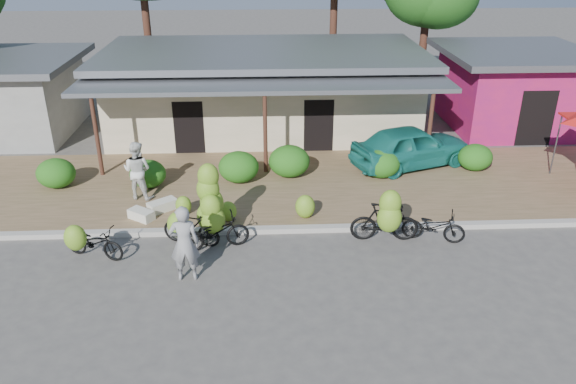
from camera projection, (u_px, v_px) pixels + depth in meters
name	position (u px, v px, depth m)	size (l,w,h in m)	color
ground	(269.00, 271.00, 14.00)	(100.00, 100.00, 0.00)	#4D4A47
sidewalk	(266.00, 186.00, 18.49)	(60.00, 6.00, 0.12)	#8E6E4C
curb	(268.00, 230.00, 15.77)	(60.00, 0.25, 0.15)	#A8A399
shop_main	(264.00, 90.00, 23.14)	(13.00, 8.50, 3.35)	beige
shop_pink	(513.00, 88.00, 23.67)	(6.00, 6.00, 3.25)	#BA1C50
hedge_0	(56.00, 173.00, 18.09)	(1.23, 1.11, 0.96)	#256016
hedge_1	(148.00, 174.00, 18.11)	(1.17, 1.05, 0.91)	#256016
hedge_2	(239.00, 167.00, 18.46)	(1.33, 1.20, 1.04)	#256016
hedge_3	(289.00, 161.00, 18.87)	(1.39, 1.25, 1.08)	#256016
hedge_4	(382.00, 163.00, 18.83)	(1.24, 1.12, 0.97)	#256016
hedge_5	(475.00, 157.00, 19.40)	(1.18, 1.07, 0.92)	#256016
bike_far_left	(91.00, 242.00, 14.30)	(1.77, 1.41, 1.27)	black
bike_left	(188.00, 227.00, 14.85)	(1.70, 1.35, 1.30)	black
bike_center	(212.00, 216.00, 14.87)	(1.94, 1.36, 2.23)	black
bike_right	(386.00, 219.00, 14.92)	(1.88, 1.24, 1.78)	black
bike_far_right	(434.00, 226.00, 15.21)	(1.78, 1.05, 0.88)	black
loose_banana_a	(183.00, 205.00, 16.42)	(0.46, 0.40, 0.58)	#73AD2B
loose_banana_b	(228.00, 211.00, 16.04)	(0.49, 0.41, 0.61)	#73AD2B
loose_banana_c	(305.00, 207.00, 16.20)	(0.57, 0.48, 0.71)	#73AD2B
sack_near	(163.00, 206.00, 16.72)	(0.85, 0.40, 0.30)	silver
sack_far	(141.00, 215.00, 16.21)	(0.75, 0.38, 0.28)	silver
vendor	(184.00, 243.00, 13.30)	(0.72, 0.47, 1.97)	gray
bystander	(137.00, 170.00, 17.18)	(0.90, 0.70, 1.84)	silver
teal_van	(411.00, 146.00, 19.60)	(1.74, 4.32, 1.47)	#197168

